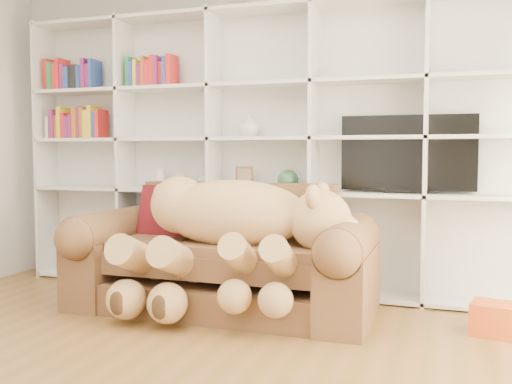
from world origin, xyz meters
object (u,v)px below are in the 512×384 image
(sofa, at_px, (223,263))
(teddy_bear, at_px, (230,227))
(tv, at_px, (408,155))
(gift_box, at_px, (493,319))

(sofa, bearing_deg, teddy_bear, -56.02)
(sofa, height_order, tv, tv)
(teddy_bear, bearing_deg, gift_box, 10.06)
(sofa, relative_size, gift_box, 8.51)
(teddy_bear, height_order, gift_box, teddy_bear)
(sofa, distance_m, teddy_bear, 0.37)
(teddy_bear, distance_m, gift_box, 1.85)
(gift_box, distance_m, tv, 1.40)
(sofa, xyz_separation_m, tv, (1.29, 0.69, 0.81))
(tv, bearing_deg, gift_box, -49.13)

